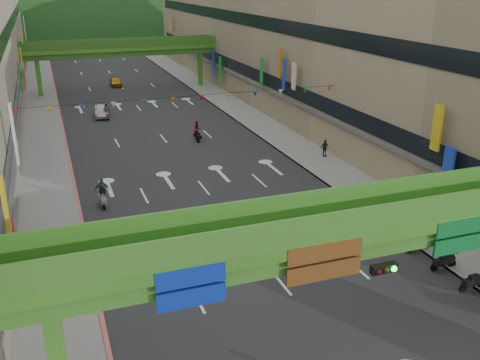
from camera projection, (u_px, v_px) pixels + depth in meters
road_slab at (145, 115)px, 61.29m from camera, size 18.00×140.00×0.02m
sidewalk_left at (43, 123)px, 57.74m from camera, size 4.00×140.00×0.15m
sidewalk_right at (235, 107)px, 64.79m from camera, size 4.00×140.00×0.15m
curb_left at (62, 122)px, 58.35m from camera, size 0.20×140.00×0.18m
curb_right at (220, 109)px, 64.17m from camera, size 0.20×140.00×0.18m
building_row_right at (297, 25)px, 63.99m from camera, size 12.80×95.00×19.00m
overpass_near at (375, 245)px, 20.55m from camera, size 28.00×12.27×7.10m
overpass_far at (122, 52)px, 72.55m from camera, size 28.00×2.20×7.10m
hill_left at (22, 33)px, 153.10m from camera, size 168.00×140.00×112.00m
hill_right at (147, 23)px, 183.47m from camera, size 208.00×176.00×128.00m
bunting_string at (187, 99)px, 41.61m from camera, size 26.00×0.36×0.47m
scooter_rider_mid at (197, 131)px, 51.30m from camera, size 0.90×1.60×2.02m
scooter_rider_left at (102, 192)px, 36.56m from camera, size 1.06×1.60×2.12m
scooter_rider_far at (107, 111)px, 59.24m from camera, size 0.76×1.60×1.86m
parked_scooter_row at (444, 261)px, 28.79m from camera, size 1.60×9.35×1.08m
car_silver at (102, 111)px, 60.45m from camera, size 1.79×4.19×1.34m
car_yellow at (115, 82)px, 77.70m from camera, size 1.63×3.80×1.28m
pedestrian_dark at (325, 150)px, 46.65m from camera, size 0.92×0.47×1.51m
pedestrian_blue at (421, 204)px, 35.42m from camera, size 0.76×0.54×1.51m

